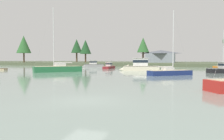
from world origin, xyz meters
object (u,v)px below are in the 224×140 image
Objects in this scene: dinghy_wood at (135,67)px; sailboat_orange at (222,69)px; sailboat_green at (58,70)px; mooring_buoy_red at (53,67)px; sailboat_navy at (170,74)px; cruiser_maroon at (110,67)px; cruiser_cream at (138,67)px; cruiser_grey at (92,66)px.

sailboat_orange is (23.67, -5.86, 0.06)m from dinghy_wood.
sailboat_green is 31.58× the size of mooring_buoy_red.
sailboat_navy is at bearing -7.05° from sailboat_green.
sailboat_green is at bearing -55.99° from mooring_buoy_red.
sailboat_navy is 49.27m from mooring_buoy_red.
sailboat_navy is at bearing -51.15° from cruiser_maroon.
sailboat_navy is 0.81× the size of sailboat_green.
sailboat_navy is at bearing -114.83° from sailboat_orange.
mooring_buoy_red is at bearing 124.01° from sailboat_green.
cruiser_cream is 21.59× the size of mooring_buoy_red.
dinghy_wood is at bearing 103.52° from cruiser_cream.
sailboat_green reaches higher than mooring_buoy_red.
sailboat_navy is 1.07× the size of sailboat_orange.
cruiser_maroon is (8.38, -7.34, -0.13)m from cruiser_grey.
sailboat_orange is at bearing -4.15° from mooring_buoy_red.
cruiser_cream is at bearing 33.66° from sailboat_green.
dinghy_wood is 9.53× the size of mooring_buoy_red.
cruiser_maroon is at bearing -121.83° from dinghy_wood.
sailboat_green is (-22.75, 2.82, 0.07)m from sailboat_navy.
dinghy_wood is at bearing 4.33° from mooring_buoy_red.
mooring_buoy_red is at bearing 163.46° from cruiser_maroon.
mooring_buoy_red is at bearing 153.85° from cruiser_cream.
cruiser_grey is 26.63m from sailboat_green.
cruiser_grey reaches higher than mooring_buoy_red.
dinghy_wood is 24.38m from sailboat_orange.
dinghy_wood is 10.36m from cruiser_maroon.
sailboat_navy is 28.12m from cruiser_maroon.
cruiser_grey is at bearing 137.72° from cruiser_cream.
cruiser_maroon is (-5.46, -8.80, 0.22)m from dinghy_wood.
sailboat_navy is (26.02, -29.24, -0.29)m from cruiser_grey.
sailboat_navy is at bearing -58.32° from cruiser_cream.
cruiser_cream reaches higher than cruiser_grey.
dinghy_wood is (-4.32, 17.96, -0.55)m from cruiser_cream.
cruiser_grey is at bearing 173.29° from sailboat_orange.
cruiser_grey is 11.14m from cruiser_maroon.
cruiser_cream is 35.96m from mooring_buoy_red.
sailboat_orange is at bearing -6.71° from cruiser_grey.
sailboat_orange is (34.24, 22.02, -0.07)m from sailboat_green.
dinghy_wood is 13.92m from cruiser_grey.
cruiser_maroon is 14.76× the size of mooring_buoy_red.
cruiser_cream is 14.97m from sailboat_navy.
cruiser_grey is 39.14m from sailboat_navy.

